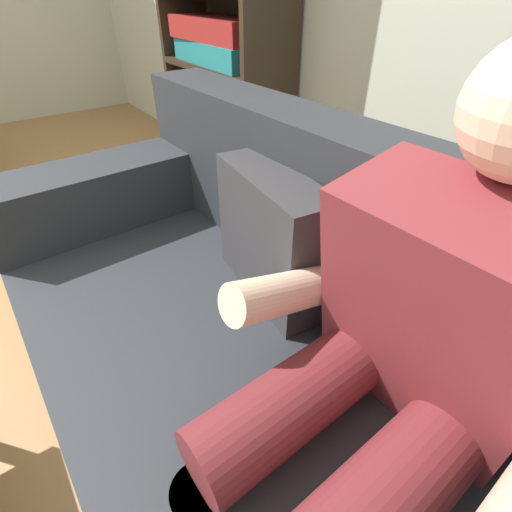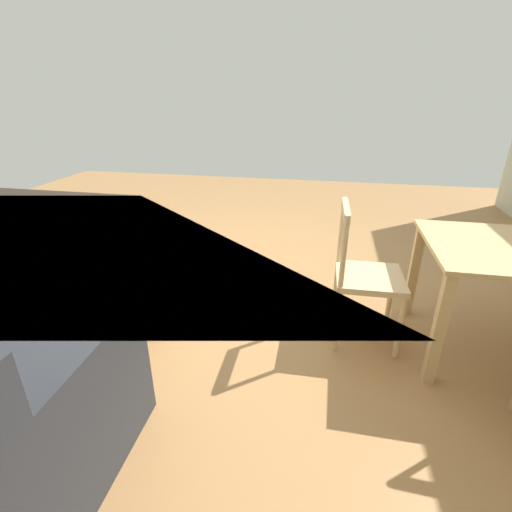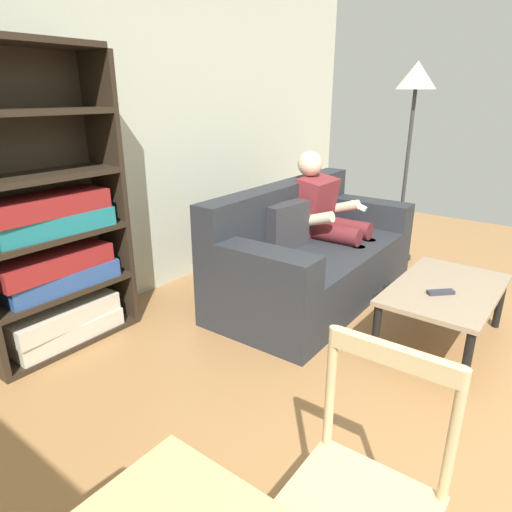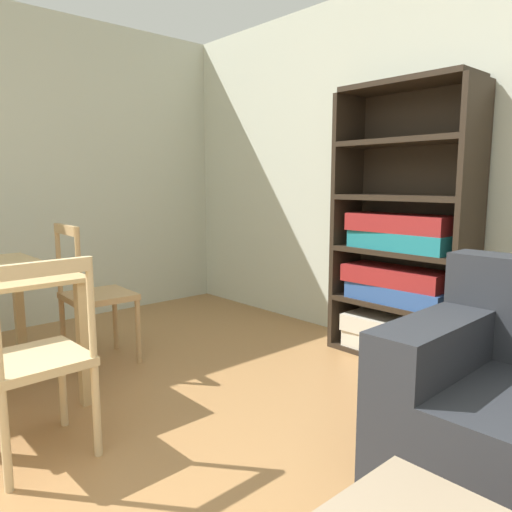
% 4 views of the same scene
% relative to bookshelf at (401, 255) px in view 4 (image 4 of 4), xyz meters
% --- Properties ---
extents(bookshelf, '(0.96, 0.36, 1.88)m').
position_rel_bookshelf_xyz_m(bookshelf, '(0.00, 0.00, 0.00)').
color(bookshelf, '#2D2319').
rests_on(bookshelf, ground_plane).
extents(dining_chair_near_wall, '(0.44, 0.44, 0.96)m').
position_rel_bookshelf_xyz_m(dining_chair_near_wall, '(-1.33, -1.63, -0.26)').
color(dining_chair_near_wall, tan).
rests_on(dining_chair_near_wall, ground_plane).
extents(dining_chair_facing_couch, '(0.43, 0.43, 0.92)m').
position_rel_bookshelf_xyz_m(dining_chair_facing_couch, '(-0.38, -2.31, -0.28)').
color(dining_chair_facing_couch, '#D1B27F').
rests_on(dining_chair_facing_couch, ground_plane).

